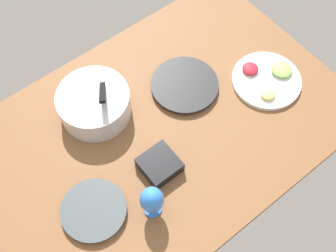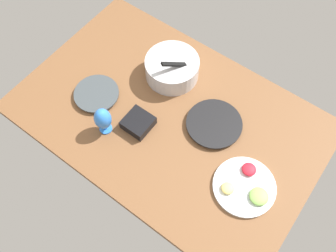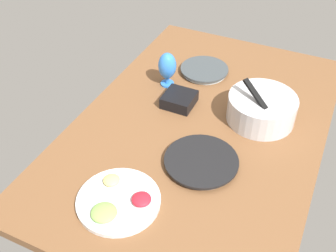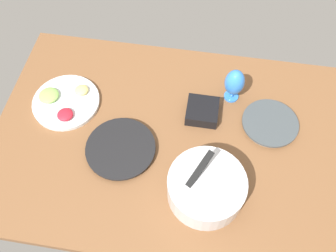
# 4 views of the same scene
# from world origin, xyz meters

# --- Properties ---
(ground_plane) EXTENTS (1.60, 1.04, 0.04)m
(ground_plane) POSITION_xyz_m (0.00, 0.00, -0.02)
(ground_plane) COLOR brown
(dinner_plate_left) EXTENTS (0.25, 0.25, 0.03)m
(dinner_plate_left) POSITION_xyz_m (-0.39, -0.13, 0.01)
(dinner_plate_left) COLOR silver
(dinner_plate_left) RESTS_ON ground_plane
(dinner_plate_right) EXTENTS (0.29, 0.29, 0.03)m
(dinner_plate_right) POSITION_xyz_m (0.23, 0.09, 0.01)
(dinner_plate_right) COLOR #4C4C51
(dinner_plate_right) RESTS_ON ground_plane
(mixing_bowl) EXTENTS (0.30, 0.30, 0.19)m
(mixing_bowl) POSITION_xyz_m (-0.14, 0.23, 0.06)
(mixing_bowl) COLOR silver
(mixing_bowl) RESTS_ON ground_plane
(fruit_platter) EXTENTS (0.30, 0.30, 0.04)m
(fruit_platter) POSITION_xyz_m (0.53, -0.11, 0.01)
(fruit_platter) COLOR silver
(fruit_platter) RESTS_ON ground_plane
(hurricane_glass_blue) EXTENTS (0.09, 0.09, 0.18)m
(hurricane_glass_blue) POSITION_xyz_m (-0.21, -0.26, 0.10)
(hurricane_glass_blue) COLOR #327CE4
(hurricane_glass_blue) RESTS_ON ground_plane
(square_bowl_black) EXTENTS (0.14, 0.14, 0.05)m
(square_bowl_black) POSITION_xyz_m (-0.09, -0.14, 0.03)
(square_bowl_black) COLOR black
(square_bowl_black) RESTS_ON ground_plane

